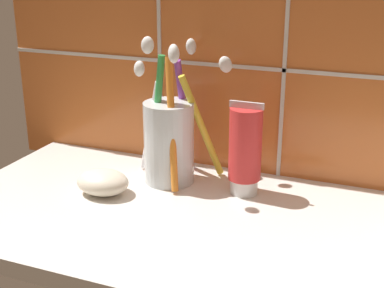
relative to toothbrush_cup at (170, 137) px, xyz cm
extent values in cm
cube|color=silver|center=(11.29, -8.34, -7.16)|extent=(70.03, 31.65, 2.00)
cube|color=#C6662D|center=(11.29, 7.73, 13.67)|extent=(80.03, 1.50, 43.65)
cube|color=beige|center=(11.29, 6.88, 8.43)|extent=(80.03, 0.24, 0.50)
cube|color=beige|center=(-4.46, 6.88, 13.67)|extent=(0.50, 0.24, 43.65)
cube|color=beige|center=(13.04, 6.88, 13.67)|extent=(0.50, 0.24, 43.65)
cylinder|color=silver|center=(-0.04, -0.18, -0.78)|extent=(6.57, 6.57, 10.75)
cylinder|color=yellow|center=(3.62, 2.18, 1.18)|extent=(5.35, 4.97, 14.20)
ellipsoid|color=white|center=(5.99, 4.33, 9.13)|extent=(2.64, 2.57, 2.67)
cylinder|color=purple|center=(0.73, 3.16, 2.05)|extent=(1.05, 4.95, 15.83)
ellipsoid|color=white|center=(0.80, 5.46, 10.92)|extent=(1.37, 2.23, 2.55)
cylinder|color=white|center=(-3.29, 1.17, 0.65)|extent=(4.66, 3.11, 13.08)
ellipsoid|color=white|center=(-5.31, 2.28, 8.11)|extent=(2.61, 2.23, 2.60)
cylinder|color=green|center=(-1.69, -0.31, 2.45)|extent=(2.77, 1.04, 16.51)
ellipsoid|color=white|center=(-2.72, -0.25, 11.75)|extent=(1.99, 1.40, 2.37)
cylinder|color=orange|center=(1.33, -2.25, 2.42)|extent=(3.24, 4.27, 16.54)
ellipsoid|color=white|center=(2.46, -3.97, 11.67)|extent=(2.26, 2.49, 2.52)
cylinder|color=white|center=(10.27, -0.18, -5.15)|extent=(3.46, 3.46, 2.00)
cylinder|color=red|center=(10.27, -0.18, 0.41)|extent=(4.08, 4.08, 9.13)
cube|color=silver|center=(10.27, -0.18, 5.37)|extent=(4.28, 0.36, 0.80)
ellipsoid|color=silver|center=(-6.19, -6.99, -4.60)|extent=(6.84, 5.35, 3.11)
camera|label=1|loc=(27.14, -59.91, 22.63)|focal=50.00mm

